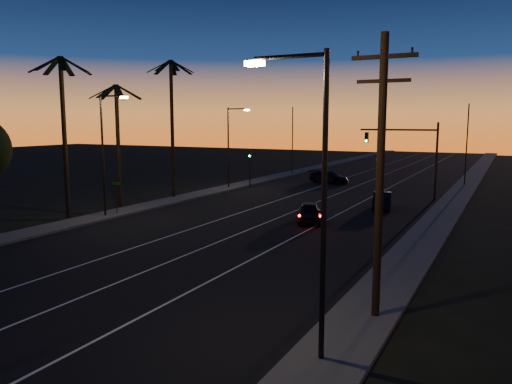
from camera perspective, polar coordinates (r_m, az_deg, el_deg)
The scene contains 21 objects.
road at distance 40.94m, azimuth 4.46°, elevation -1.88°, with size 20.00×170.00×0.01m, color black.
sidewalk_left at distance 46.38m, azimuth -8.38°, elevation -0.68°, with size 2.40×170.00×0.16m, color #3C3C39.
sidewalk_right at distance 38.07m, azimuth 20.20°, elevation -3.00°, with size 2.40×170.00×0.16m, color #3C3C39.
lane_stripe_left at distance 42.18m, azimuth 0.71°, elevation -1.55°, with size 0.12×160.00×0.01m, color silver.
lane_stripe_mid at distance 40.75m, azimuth 5.11°, elevation -1.92°, with size 0.12×160.00×0.01m, color silver.
lane_stripe_right at distance 39.58m, azimuth 9.81°, elevation -2.30°, with size 0.12×160.00×0.01m, color silver.
palm_near at distance 37.84m, azimuth -21.13°, elevation 7.55°, with size 4.25×4.16×11.53m.
palm_mid at distance 42.48m, azimuth -15.53°, elevation 6.69°, with size 4.25×4.16×10.03m.
palm_far at distance 46.45m, azimuth -9.59°, elevation 8.63°, with size 4.25×4.16×12.53m.
streetlight_left_near at distance 37.89m, azimuth -16.81°, elevation 5.10°, with size 2.55×0.26×9.00m.
streetlight_left_far at distance 52.33m, azimuth -2.89°, elevation 5.86°, with size 2.55×0.26×8.50m.
streetlight_right_near at distance 14.17m, azimuth 6.68°, elevation 1.02°, with size 2.55×0.26×9.00m.
street_sign at distance 39.02m, azimuth -15.68°, elevation -0.19°, with size 0.70×0.06×2.60m.
utility_pole at distance 17.72m, azimuth 14.01°, elevation 2.21°, with size 2.20×0.28×10.00m.
signal_mast at distance 47.98m, azimuth 17.18°, elevation 4.99°, with size 7.10×0.41×7.00m.
signal_post at distance 53.60m, azimuth -0.71°, elevation 3.60°, with size 0.28×0.37×4.20m.
far_pole_left at distance 67.69m, azimuth 4.18°, elevation 5.87°, with size 0.14×0.14×9.00m, color black.
far_pole_right at distance 59.40m, azimuth 22.94°, elevation 4.96°, with size 0.14×0.14×9.00m, color black.
lead_car at distance 35.34m, azimuth 6.11°, elevation -2.35°, with size 3.13×4.73×1.37m.
right_car at distance 41.73m, azimuth 14.21°, elevation -0.97°, with size 2.19×4.26×1.34m.
cross_car at distance 58.14m, azimuth 8.31°, elevation 1.71°, with size 5.22×3.33×1.41m.
Camera 1 is at (15.66, -7.16, 7.04)m, focal length 35.00 mm.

